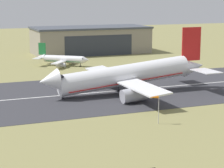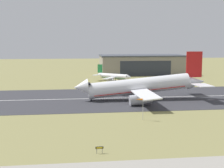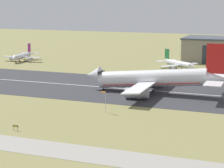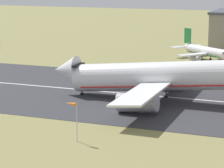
% 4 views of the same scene
% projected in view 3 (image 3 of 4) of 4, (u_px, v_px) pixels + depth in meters
% --- Properties ---
extents(ground_plane, '(687.25, 687.25, 0.00)m').
position_uv_depth(ground_plane, '(119.00, 125.00, 122.28)').
color(ground_plane, olive).
extents(runway_strip, '(447.25, 52.33, 0.06)m').
position_uv_depth(runway_strip, '(163.00, 92.00, 167.21)').
color(runway_strip, '#333338').
rests_on(runway_strip, ground_plane).
extents(runway_centreline, '(402.53, 0.70, 0.01)m').
position_uv_depth(runway_centreline, '(163.00, 92.00, 167.20)').
color(runway_centreline, silver).
rests_on(runway_centreline, runway_strip).
extents(taxiway_road, '(335.44, 10.13, 0.05)m').
position_uv_depth(taxiway_road, '(83.00, 153.00, 99.86)').
color(taxiway_road, gray).
rests_on(taxiway_road, ground_plane).
extents(airplane_landing, '(55.12, 48.94, 19.52)m').
position_uv_depth(airplane_landing, '(153.00, 79.00, 163.25)').
color(airplane_landing, white).
rests_on(airplane_landing, ground_plane).
extents(airplane_parked_centre, '(23.34, 23.23, 9.42)m').
position_uv_depth(airplane_parked_centre, '(22.00, 56.00, 249.68)').
color(airplane_parked_centre, silver).
rests_on(airplane_parked_centre, ground_plane).
extents(airplane_parked_east, '(23.02, 22.14, 9.63)m').
position_uv_depth(airplane_parked_east, '(179.00, 64.00, 219.64)').
color(airplane_parked_east, white).
rests_on(airplane_parked_east, ground_plane).
extents(windsock_pole, '(2.40, 0.94, 6.69)m').
position_uv_depth(windsock_pole, '(103.00, 93.00, 135.82)').
color(windsock_pole, '#B7B7BC').
rests_on(windsock_pole, ground_plane).
extents(runway_sign, '(1.70, 0.13, 1.51)m').
position_uv_depth(runway_sign, '(15.00, 126.00, 117.16)').
color(runway_sign, '#4C4C51').
rests_on(runway_sign, ground_plane).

